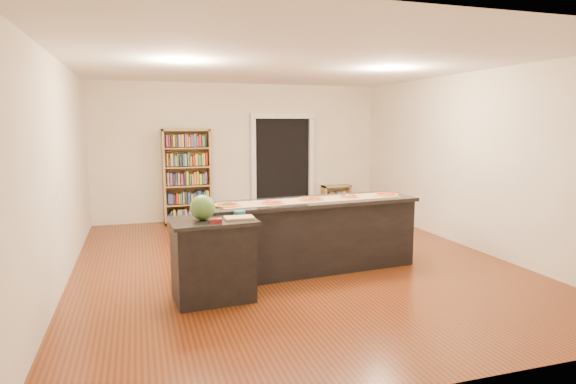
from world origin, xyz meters
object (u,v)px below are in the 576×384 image
object	(u,v)px
side_counter	(213,259)
waste_bin	(228,213)
bookshelf	(187,176)
watermelon	(203,207)
kitchen_island	(311,235)
low_shelf	(336,199)

from	to	relation	value
side_counter	waste_bin	distance (m)	4.36
bookshelf	watermelon	xyz separation A→B (m)	(-0.27, -4.42, 0.13)
watermelon	waste_bin	bearing A→B (deg)	76.25
waste_bin	bookshelf	bearing A→B (deg)	167.76
kitchen_island	side_counter	bearing A→B (deg)	-158.74
kitchen_island	low_shelf	bearing A→B (deg)	57.35
kitchen_island	bookshelf	bearing A→B (deg)	104.25
side_counter	watermelon	xyz separation A→B (m)	(-0.10, -0.00, 0.60)
bookshelf	watermelon	distance (m)	4.43
side_counter	low_shelf	distance (m)	5.61
bookshelf	waste_bin	bearing A→B (deg)	-12.24
bookshelf	low_shelf	distance (m)	3.31
kitchen_island	watermelon	world-z (taller)	watermelon
bookshelf	low_shelf	size ratio (longest dim) A/B	2.99
kitchen_island	side_counter	xyz separation A→B (m)	(-1.46, -0.72, -0.02)
kitchen_island	bookshelf	distance (m)	3.94
low_shelf	watermelon	distance (m)	5.72
kitchen_island	waste_bin	bearing A→B (deg)	93.35
kitchen_island	low_shelf	distance (m)	4.21
side_counter	watermelon	size ratio (longest dim) A/B	3.34
bookshelf	waste_bin	world-z (taller)	bookshelf
kitchen_island	waste_bin	xyz separation A→B (m)	(-0.52, 3.53, -0.31)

